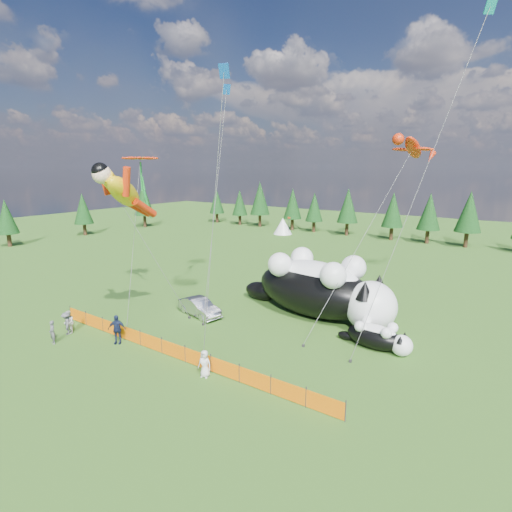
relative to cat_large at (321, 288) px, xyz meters
The scene contains 18 objects.
ground 9.64m from the cat_large, 117.22° to the right, with size 160.00×160.00×0.00m, color #0D3B0A.
safety_fence 12.24m from the cat_large, 110.71° to the right, with size 22.06×0.06×1.10m.
tree_line 36.97m from the cat_large, 96.66° to the left, with size 90.00×4.00×8.00m, color black, non-canonical shape.
festival_tents 32.40m from the cat_large, 78.02° to the left, with size 50.00×3.20×2.80m, color white, non-canonical shape.
cat_large is the anchor object (origin of this frame).
cat_small 6.47m from the cat_large, 29.04° to the right, with size 4.93×1.98×1.78m.
car 9.48m from the cat_large, 146.57° to the right, with size 1.43×4.11×1.36m, color #B3B2B7.
spectator_a 18.95m from the cat_large, 130.38° to the right, with size 0.58×0.38×1.58m, color #505155.
spectator_b 18.28m from the cat_large, 135.22° to the right, with size 0.79×0.47×1.63m, color silver.
spectator_c 14.91m from the cat_large, 126.42° to the right, with size 1.15×0.59×1.96m, color #151E3B.
spectator_d 18.41m from the cat_large, 134.71° to the right, with size 1.02×0.53×1.59m, color #505155.
spectator_e 12.08m from the cat_large, 95.80° to the right, with size 0.76×0.49×1.55m, color silver.
superhero_kite 15.73m from the cat_large, 133.82° to the right, with size 6.04×7.10×12.26m.
gecko_kite 12.88m from the cat_large, 54.08° to the left, with size 4.62×14.65×17.39m.
flower_kite 17.46m from the cat_large, 159.45° to the right, with size 5.21×6.72×13.40m.
diamond_kite_a 15.26m from the cat_large, 154.20° to the right, with size 0.76×4.07×17.50m.
diamond_kite_b 19.22m from the cat_large, ahead, with size 4.95×7.98×21.97m.
diamond_kite_c 16.42m from the cat_large, 93.89° to the right, with size 2.92×0.79×16.54m.
Camera 1 is at (16.78, -18.50, 11.34)m, focal length 28.00 mm.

